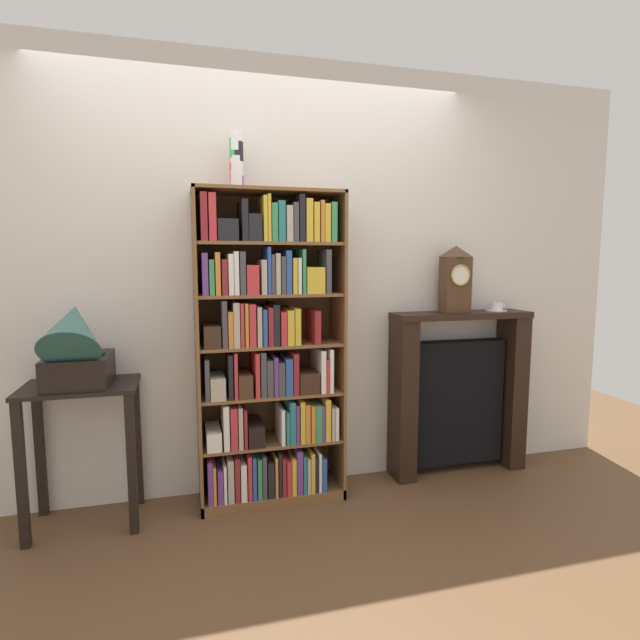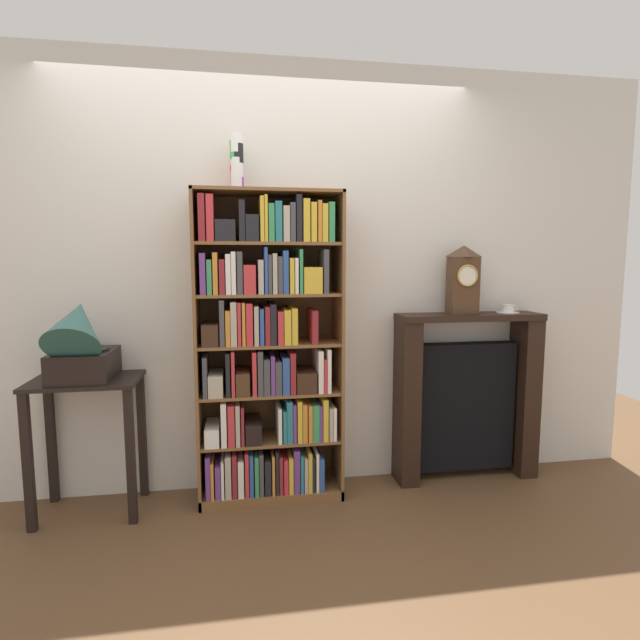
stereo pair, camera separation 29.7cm
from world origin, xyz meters
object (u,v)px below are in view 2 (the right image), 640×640
object	(u,v)px
cup_stack	(237,162)
teacup_with_saucer	(508,309)
side_table_left	(87,417)
mantel_clock	(463,280)
bookshelf	(268,355)
gramophone	(80,342)
fireplace_mantel	(465,397)

from	to	relation	value
cup_stack	teacup_with_saucer	bearing A→B (deg)	0.21
cup_stack	side_table_left	distance (m)	1.66
teacup_with_saucer	mantel_clock	bearing A→B (deg)	-179.61
bookshelf	mantel_clock	xyz separation A→B (m)	(1.24, 0.05, 0.43)
side_table_left	gramophone	size ratio (longest dim) A/B	1.48
bookshelf	gramophone	world-z (taller)	bookshelf
bookshelf	gramophone	distance (m)	1.02
bookshelf	fireplace_mantel	size ratio (longest dim) A/B	1.67
side_table_left	gramophone	bearing A→B (deg)	-90.00
cup_stack	bookshelf	bearing A→B (deg)	-16.85
gramophone	fireplace_mantel	bearing A→B (deg)	3.96
cup_stack	fireplace_mantel	size ratio (longest dim) A/B	0.29
mantel_clock	fireplace_mantel	bearing A→B (deg)	20.54
bookshelf	side_table_left	xyz separation A→B (m)	(-1.01, -0.03, -0.31)
gramophone	side_table_left	bearing A→B (deg)	90.00
side_table_left	teacup_with_saucer	world-z (taller)	teacup_with_saucer
side_table_left	fireplace_mantel	size ratio (longest dim) A/B	0.71
side_table_left	fireplace_mantel	distance (m)	2.30
cup_stack	teacup_with_saucer	size ratio (longest dim) A/B	2.26
side_table_left	mantel_clock	bearing A→B (deg)	2.04
cup_stack	teacup_with_saucer	world-z (taller)	cup_stack
mantel_clock	teacup_with_saucer	xyz separation A→B (m)	(0.32, 0.00, -0.19)
side_table_left	fireplace_mantel	world-z (taller)	fireplace_mantel
mantel_clock	cup_stack	bearing A→B (deg)	-179.84
mantel_clock	teacup_with_saucer	size ratio (longest dim) A/B	3.04
bookshelf	cup_stack	xyz separation A→B (m)	(-0.16, 0.05, 1.11)
gramophone	teacup_with_saucer	world-z (taller)	gramophone
bookshelf	gramophone	size ratio (longest dim) A/B	3.48
gramophone	mantel_clock	distance (m)	2.27
side_table_left	mantel_clock	world-z (taller)	mantel_clock
side_table_left	fireplace_mantel	xyz separation A→B (m)	(2.30, 0.10, -0.02)
cup_stack	side_table_left	xyz separation A→B (m)	(-0.85, -0.08, -1.42)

